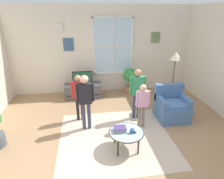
% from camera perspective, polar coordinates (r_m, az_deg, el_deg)
% --- Properties ---
extents(ground_plane, '(6.56, 6.26, 0.02)m').
position_cam_1_polar(ground_plane, '(4.47, 1.15, -14.18)').
color(ground_plane, '#9E7A56').
extents(back_wall, '(5.96, 0.17, 2.84)m').
position_cam_1_polar(back_wall, '(6.57, -2.81, 11.60)').
color(back_wall, beige).
rests_on(back_wall, ground_plane).
extents(area_rug, '(2.46, 2.33, 0.01)m').
position_cam_1_polar(area_rug, '(4.47, 0.96, -13.97)').
color(area_rug, '#C6B29E').
rests_on(area_rug, ground_plane).
extents(tv_stand, '(1.16, 0.46, 0.46)m').
position_cam_1_polar(tv_stand, '(6.34, -8.47, -0.32)').
color(tv_stand, '#4C4C51').
rests_on(tv_stand, ground_plane).
extents(television, '(0.63, 0.08, 0.42)m').
position_cam_1_polar(television, '(6.18, -8.70, 3.54)').
color(television, '#4C4C4C').
rests_on(television, tv_stand).
extents(armchair, '(0.76, 0.74, 0.87)m').
position_cam_1_polar(armchair, '(5.27, 17.16, -4.88)').
color(armchair, '#476B9E').
rests_on(armchair, ground_plane).
extents(coffee_table, '(0.72, 0.72, 0.41)m').
position_cam_1_polar(coffee_table, '(3.97, 4.24, -12.67)').
color(coffee_table, '#99B2B7').
rests_on(coffee_table, ground_plane).
extents(book_stack, '(0.25, 0.19, 0.09)m').
position_cam_1_polar(book_stack, '(3.95, 2.36, -11.59)').
color(book_stack, '#8F86B4').
rests_on(book_stack, coffee_table).
extents(cup, '(0.09, 0.09, 0.09)m').
position_cam_1_polar(cup, '(3.91, 5.96, -12.08)').
color(cup, '#334C8C').
rests_on(cup, coffee_table).
extents(remote_near_books, '(0.05, 0.14, 0.02)m').
position_cam_1_polar(remote_near_books, '(4.07, 2.49, -11.02)').
color(remote_near_books, black).
rests_on(remote_near_books, coffee_table).
extents(remote_near_cup, '(0.11, 0.14, 0.02)m').
position_cam_1_polar(remote_near_cup, '(3.96, 6.25, -12.19)').
color(remote_near_cup, black).
rests_on(remote_near_cup, coffee_table).
extents(person_black_shirt, '(0.41, 0.18, 1.35)m').
position_cam_1_polar(person_black_shirt, '(4.40, -7.89, -2.09)').
color(person_black_shirt, '#333851').
rests_on(person_black_shirt, ground_plane).
extents(person_red_shirt, '(0.37, 0.17, 1.21)m').
position_cam_1_polar(person_red_shirt, '(4.85, -9.78, -0.92)').
color(person_red_shirt, black).
rests_on(person_red_shirt, ground_plane).
extents(person_green_shirt, '(0.40, 0.18, 1.34)m').
position_cam_1_polar(person_green_shirt, '(4.87, 7.45, 0.33)').
color(person_green_shirt, '#333851').
rests_on(person_green_shirt, ground_plane).
extents(person_pink_shirt, '(0.33, 0.15, 1.11)m').
position_cam_1_polar(person_pink_shirt, '(4.55, 8.93, -3.40)').
color(person_pink_shirt, '#726656').
rests_on(person_pink_shirt, ground_plane).
extents(potted_plant_by_window, '(0.46, 0.46, 0.86)m').
position_cam_1_polar(potted_plant_by_window, '(6.55, 5.29, 3.35)').
color(potted_plant_by_window, '#9E6B4C').
rests_on(potted_plant_by_window, ground_plane).
extents(floor_lamp, '(0.32, 0.32, 1.63)m').
position_cam_1_polar(floor_lamp, '(5.55, 18.17, 7.86)').
color(floor_lamp, black).
rests_on(floor_lamp, ground_plane).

